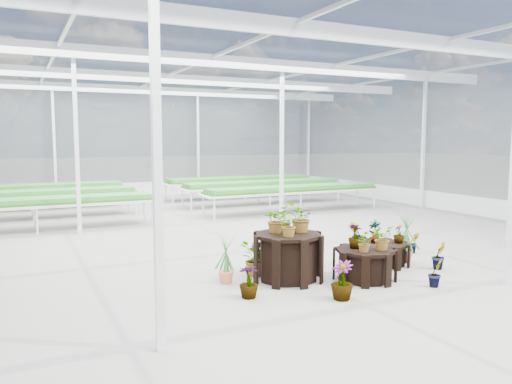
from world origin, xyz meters
name	(u,v)px	position (x,y,z in m)	size (l,w,h in m)	color
ground_plane	(248,254)	(0.00, 0.00, 0.00)	(24.00, 24.00, 0.00)	gray
greenhouse_shell	(248,149)	(0.00, 0.00, 2.25)	(18.00, 24.00, 4.50)	white
steel_frame	(248,149)	(0.00, 0.00, 2.25)	(18.00, 24.00, 4.50)	silver
nursery_benches	(160,199)	(0.00, 7.20, 0.42)	(16.00, 7.00, 0.84)	silver
plinth_tall	(288,257)	(-0.21, -2.10, 0.41)	(1.21, 1.21, 0.83)	black
plinth_mid	(364,264)	(0.99, -2.70, 0.28)	(1.06, 1.06, 0.56)	black
plinth_low	(383,254)	(1.99, -2.00, 0.22)	(0.99, 0.99, 0.44)	black
nursery_plants	(320,244)	(0.45, -2.11, 0.58)	(4.89, 2.54, 1.38)	#2C712B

